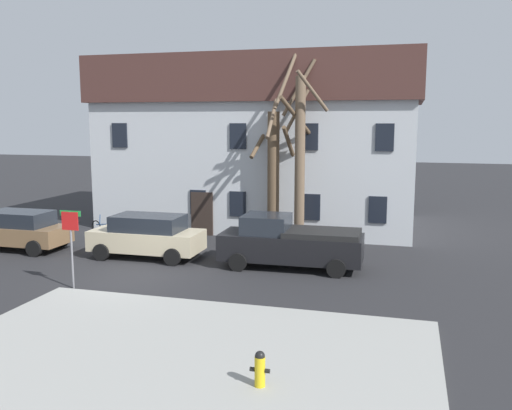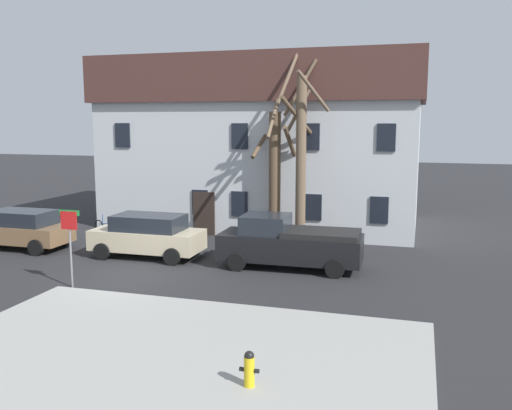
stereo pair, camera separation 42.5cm
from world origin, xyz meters
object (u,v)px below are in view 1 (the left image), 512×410
Objects in this scene: fire_hydrant at (260,368)px; street_sign_pole at (71,234)px; car_brown_wagon at (19,230)px; bicycle_leaning at (103,228)px; car_beige_wagon at (147,236)px; pickup_truck_black at (290,243)px; tree_bare_mid at (298,151)px; building_main at (263,141)px; tree_bare_near at (275,170)px.

fire_hydrant is 0.29× the size of street_sign_pole.
car_brown_wagon reaches higher than bicycle_leaning.
car_beige_wagon is 5.22m from bicycle_leaning.
street_sign_pole is at bearing -95.92° from car_beige_wagon.
pickup_truck_black reaches higher than bicycle_leaning.
car_beige_wagon is 1.72× the size of street_sign_pole.
tree_bare_mid is 7.40m from car_beige_wagon.
car_beige_wagon is 0.84× the size of pickup_truck_black.
building_main is at bearing 119.66° from tree_bare_mid.
street_sign_pole reaches higher than pickup_truck_black.
bicycle_leaning is (-6.47, -5.72, -4.05)m from building_main.
pickup_truck_black reaches higher than car_beige_wagon.
street_sign_pole reaches higher than car_brown_wagon.
tree_bare_near is at bearing 110.69° from pickup_truck_black.
bicycle_leaning is (-9.91, 3.29, -0.60)m from pickup_truck_black.
tree_bare_mid reaches higher than tree_bare_near.
building_main is 3.05× the size of pickup_truck_black.
pickup_truck_black is at bearing -18.38° from bicycle_leaning.
tree_bare_near is at bearing -68.99° from building_main.
bicycle_leaning is at bearing 161.62° from pickup_truck_black.
street_sign_pole is 1.60× the size of bicycle_leaning.
car_brown_wagon is at bearing 144.51° from fire_hydrant.
tree_bare_mid is 5.27× the size of bicycle_leaning.
tree_bare_near reaches higher than car_brown_wagon.
building_main reaches higher than tree_bare_near.
car_beige_wagon is (-5.45, -3.77, -3.30)m from tree_bare_mid.
tree_bare_near reaches higher than car_beige_wagon.
tree_bare_mid is at bearing 2.88° from bicycle_leaning.
car_beige_wagon reaches higher than car_brown_wagon.
building_main is 12.99m from car_brown_wagon.
car_brown_wagon is (-8.44, -9.22, -3.54)m from building_main.
building_main reaches higher than car_brown_wagon.
tree_bare_near is at bearing 102.39° from fire_hydrant.
tree_bare_mid reaches higher than car_beige_wagon.
street_sign_pole is at bearing -38.03° from car_brown_wagon.
building_main is 1.90× the size of tree_bare_mid.
tree_bare_mid is 10.22m from bicycle_leaning.
car_brown_wagon is 16.37m from fire_hydrant.
car_brown_wagon reaches higher than fire_hydrant.
bicycle_leaning is at bearing 131.15° from fire_hydrant.
car_brown_wagon is 5.69× the size of fire_hydrant.
bicycle_leaning is at bearing -177.12° from tree_bare_mid.
tree_bare_mid is at bearing -24.19° from tree_bare_near.
tree_bare_near is 14.61m from fire_hydrant.
pickup_truck_black is (1.62, -4.30, -2.32)m from tree_bare_near.
tree_bare_near is at bearing 61.72° from street_sign_pole.
car_brown_wagon is 0.80× the size of pickup_truck_black.
tree_bare_near is at bearing 6.91° from bicycle_leaning.
car_beige_wagon is 12.18m from fire_hydrant.
tree_bare_mid is at bearing -60.34° from building_main.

